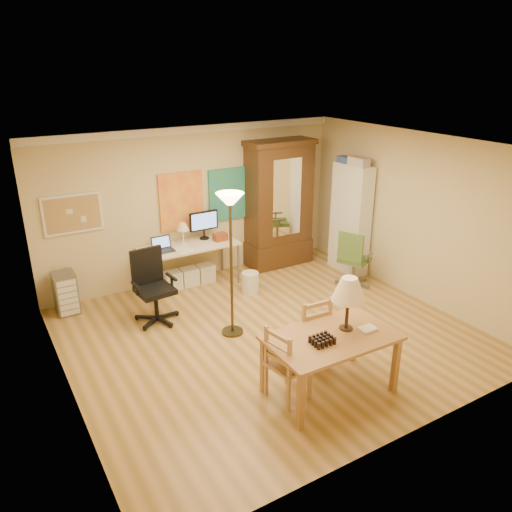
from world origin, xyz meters
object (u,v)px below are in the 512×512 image
armoire (278,212)px  bookshelf (350,219)px  computer_desk (190,260)px  office_chair_black (155,302)px  dining_table (338,323)px  office_chair_green (353,271)px

armoire → bookshelf: armoire is taller
computer_desk → office_chair_black: computer_desk is taller
dining_table → computer_desk: 3.65m
computer_desk → office_chair_green: bearing=-30.8°
office_chair_green → office_chair_black: bearing=170.9°
office_chair_black → bookshelf: 3.87m
office_chair_green → bookshelf: bookshelf is taller
computer_desk → office_chair_green: (2.44, -1.45, -0.19)m
computer_desk → bookshelf: bookshelf is taller
computer_desk → armoire: bearing=2.5°
computer_desk → armoire: size_ratio=0.70×
bookshelf → dining_table: bearing=-132.8°
office_chair_green → bookshelf: size_ratio=0.50×
dining_table → bookshelf: size_ratio=0.76×
computer_desk → bookshelf: bearing=-17.2°
dining_table → office_chair_green: dining_table is taller
dining_table → bookshelf: (2.54, 2.74, 0.10)m
armoire → bookshelf: 1.35m
dining_table → bookshelf: 3.74m
computer_desk → office_chair_green: computer_desk is taller
computer_desk → office_chair_green: 2.84m
office_chair_green → armoire: 1.81m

